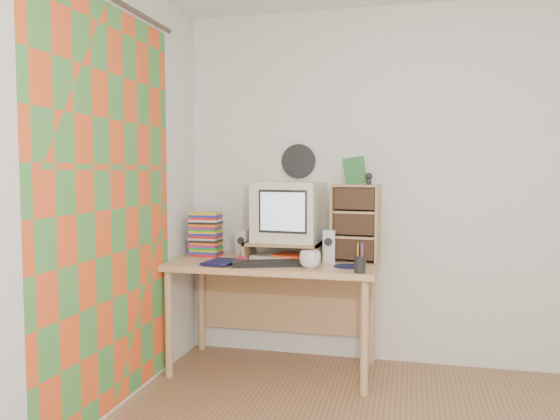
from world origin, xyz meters
The scene contains 20 objects.
back_wall centered at (0.00, 1.75, 1.25)m, with size 3.50×3.50×0.00m, color silver.
left_wall centered at (-1.75, 0.00, 1.25)m, with size 3.50×3.50×0.00m, color silver.
curtain centered at (-1.71, 0.48, 1.15)m, with size 2.20×2.20×0.00m, color #E55120.
wall_disc centered at (-0.93, 1.73, 1.43)m, with size 0.25×0.25×0.02m, color black.
desk centered at (-1.03, 1.44, 0.62)m, with size 1.40×0.70×0.75m.
monitor_riser centered at (-0.98, 1.48, 0.84)m, with size 0.52×0.30×0.12m.
crt_monitor centered at (-0.96, 1.53, 1.08)m, with size 0.44×0.44×0.41m, color silver.
speaker_left centered at (-1.27, 1.45, 0.85)m, with size 0.07×0.07×0.20m, color #B5B5BA.
speaker_right centered at (-0.66, 1.44, 0.86)m, with size 0.08×0.08×0.22m, color #B5B5BA.
keyboard centered at (-1.03, 1.19, 0.76)m, with size 0.44×0.15×0.03m, color black.
dvd_stack centered at (-1.57, 1.51, 0.90)m, with size 0.21×0.15×0.30m, color brown, non-canonical shape.
cd_rack centered at (-0.49, 1.50, 1.01)m, with size 0.31×0.17×0.52m, color tan.
mug centered at (-0.74, 1.17, 0.80)m, with size 0.14×0.14×0.11m, color silver.
diary centered at (-1.43, 1.21, 0.77)m, with size 0.23×0.17×0.05m, color #11103C.
mousepad centered at (-0.51, 1.28, 0.75)m, with size 0.20×0.20×0.00m, color black.
pen_cup centered at (-0.42, 1.09, 0.82)m, with size 0.07×0.07×0.14m, color black, non-canonical shape.
papers centered at (-0.98, 1.46, 0.77)m, with size 0.30×0.22×0.04m, color beige, non-canonical shape.
red_box centered at (-1.22, 1.28, 0.77)m, with size 0.07×0.05×0.04m, color red.
game_box centered at (-0.50, 1.52, 1.36)m, with size 0.14×0.03×0.18m, color #18561C.
webcam centered at (-0.40, 1.46, 1.31)m, with size 0.05×0.05×0.08m, color black, non-canonical shape.
Camera 1 is at (-0.13, -2.17, 1.35)m, focal length 35.00 mm.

